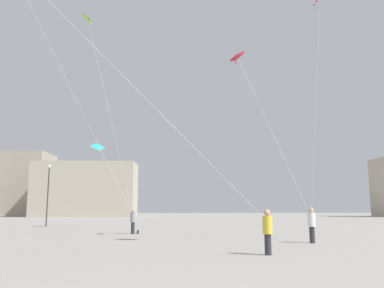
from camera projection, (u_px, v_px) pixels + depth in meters
The scene contains 11 objects.
person_in_grey at pixel (133, 220), 28.42m from camera, with size 0.38×0.38×1.74m.
person_in_white at pixel (312, 223), 20.89m from camera, with size 0.40×0.40×1.83m.
person_in_yellow at pixel (268, 230), 15.58m from camera, with size 0.38×0.38×1.74m.
kite_cyan_delta at pixel (98, 148), 36.92m from camera, with size 4.72×8.59×6.44m.
kite_lime_diamond at pixel (88, 21), 28.75m from camera, with size 3.87×2.23×14.37m.
kite_crimson_diamond at pixel (237, 57), 25.20m from camera, with size 3.93×3.64×10.45m.
kite_magenta_delta at pixel (320, 1), 19.88m from camera, with size 1.16×3.19×11.27m.
building_left_hall at pixel (23, 184), 97.71m from camera, with size 13.13×11.86×15.09m.
building_centre_hall at pixel (86, 190), 85.56m from camera, with size 21.31×10.38×11.39m.
lamppost_east at pixel (48, 186), 40.62m from camera, with size 0.36×0.36×6.20m.
handbag_beside_flyer at pixel (138, 232), 28.41m from camera, with size 0.32×0.14×0.24m, color black.
Camera 1 is at (-1.42, -6.21, 1.79)m, focal length 37.47 mm.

